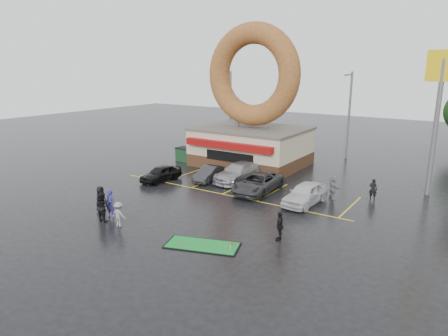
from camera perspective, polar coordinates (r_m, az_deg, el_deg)
The scene contains 19 objects.
ground at distance 27.89m, azimuth -4.17°, elevation -5.51°, with size 120.00×120.00×0.00m, color black.
donut_shop at distance 39.05m, azimuth 3.99°, elevation 6.90°, with size 10.20×8.70×13.50m.
shell_sign at distance 32.87m, azimuth 28.43°, elevation 9.00°, with size 2.20×0.36×10.60m.
streetlight_left at distance 48.53m, azimuth 0.89°, elevation 8.72°, with size 0.40×2.21×9.00m.
streetlight_mid at distance 43.58m, azimuth 17.42°, elevation 7.46°, with size 0.40×2.21×9.00m.
car_black at distance 34.20m, azimuth -9.01°, elevation -0.78°, with size 1.57×3.91×1.33m, color black.
car_dgrey at distance 33.96m, azimuth -2.16°, elevation -0.80°, with size 1.30×3.74×1.23m, color #29292B.
car_silver at distance 33.77m, azimuth 2.10°, elevation -0.61°, with size 2.17×5.33×1.55m, color #9B9BA0.
car_grey at distance 30.88m, azimuth 4.86°, elevation -2.14°, with size 2.44×5.29×1.47m, color #323335.
car_white at distance 28.65m, azimuth 11.52°, elevation -3.62°, with size 1.81×4.50×1.53m, color silver.
person_blue at distance 26.56m, azimuth -15.93°, elevation -4.94°, with size 0.68×0.45×1.86m, color navy.
person_blackjkt at distance 26.16m, azimuth -17.02°, elevation -5.31°, with size 0.91×0.71×1.86m, color black.
person_hoodie at distance 25.04m, azimuth -14.78°, elevation -6.41°, with size 1.00×0.58×1.55m, color gray.
person_bystander at distance 27.95m, azimuth -17.21°, elevation -4.22°, with size 0.85×0.55×1.73m, color black.
person_cameraman at distance 22.58m, azimuth 7.97°, elevation -8.19°, with size 0.98×0.41×1.67m, color black.
person_walker_near at distance 30.32m, azimuth 15.34°, elevation -2.59°, with size 1.67×0.53×1.80m, color gray.
person_walker_far at distance 31.01m, azimuth 20.52°, elevation -2.86°, with size 0.57×0.37×1.56m, color black.
dumpster at distance 41.34m, azimuth -5.52°, elevation 1.90°, with size 1.80×1.20×1.30m, color #1A4525.
putting_green at distance 22.02m, azimuth -3.10°, elevation -10.96°, with size 4.36×2.92×0.51m.
Camera 1 is at (16.25, -20.65, 9.36)m, focal length 32.00 mm.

